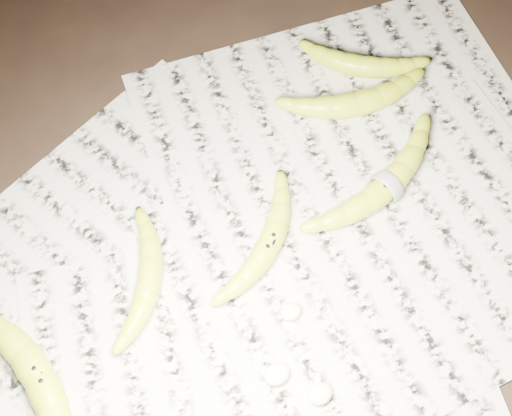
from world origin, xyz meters
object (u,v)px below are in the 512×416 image
banana_taped (387,186)px  banana_upper_a (356,102)px  banana_center (269,244)px  banana_left_b (149,279)px  banana_upper_b (361,65)px  banana_left_a (39,379)px

banana_taped → banana_upper_a: same height
banana_center → banana_left_b: bearing=133.1°
banana_left_b → banana_upper_b: bearing=-35.9°
banana_upper_b → banana_center: bearing=-105.0°
banana_left_a → banana_upper_a: 0.56m
banana_left_b → banana_upper_a: 0.39m
banana_left_a → banana_upper_a: bearing=-79.0°
banana_center → banana_taped: 0.18m
banana_upper_a → banana_upper_b: 0.07m
banana_upper_b → banana_left_a: bearing=-120.7°
banana_left_b → banana_upper_b: size_ratio=1.02×
banana_left_b → banana_taped: banana_taped is taller
banana_center → banana_taped: size_ratio=0.80×
banana_left_a → banana_center: (0.32, 0.01, -0.00)m
banana_left_a → banana_center: 0.32m
banana_left_a → banana_upper_b: 0.62m
banana_taped → banana_upper_a: size_ratio=1.18×
banana_upper_b → banana_left_b: bearing=-119.9°
banana_center → banana_upper_b: (0.27, 0.18, 0.00)m
banana_left_a → banana_center: bearing=-90.9°
banana_upper_a → banana_taped: bearing=-91.2°
banana_center → banana_upper_b: same height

